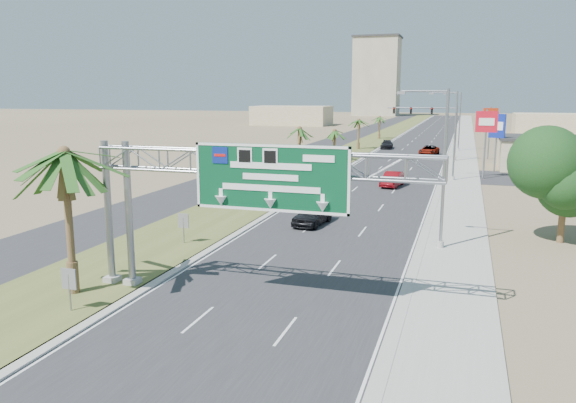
# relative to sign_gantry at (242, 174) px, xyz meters

# --- Properties ---
(road) EXTENTS (12.00, 300.00, 0.02)m
(road) POSITION_rel_sign_gantry_xyz_m (1.06, 100.07, -6.05)
(road) COLOR #28282B
(road) RESTS_ON ground
(sidewalk_right) EXTENTS (4.00, 300.00, 0.10)m
(sidewalk_right) POSITION_rel_sign_gantry_xyz_m (9.56, 100.07, -6.01)
(sidewalk_right) COLOR #9E9B93
(sidewalk_right) RESTS_ON ground
(median_grass) EXTENTS (7.00, 300.00, 0.12)m
(median_grass) POSITION_rel_sign_gantry_xyz_m (-8.94, 100.07, -6.00)
(median_grass) COLOR #505E29
(median_grass) RESTS_ON ground
(opposing_road) EXTENTS (8.00, 300.00, 0.02)m
(opposing_road) POSITION_rel_sign_gantry_xyz_m (-15.94, 100.07, -6.05)
(opposing_road) COLOR #28282B
(opposing_road) RESTS_ON ground
(sign_gantry) EXTENTS (16.75, 1.24, 7.50)m
(sign_gantry) POSITION_rel_sign_gantry_xyz_m (0.00, 0.00, 0.00)
(sign_gantry) COLOR gray
(sign_gantry) RESTS_ON ground
(palm_near) EXTENTS (5.70, 5.70, 8.35)m
(palm_near) POSITION_rel_sign_gantry_xyz_m (-8.14, -1.93, 0.87)
(palm_near) COLOR brown
(palm_near) RESTS_ON ground
(palm_row_b) EXTENTS (3.99, 3.99, 5.95)m
(palm_row_b) POSITION_rel_sign_gantry_xyz_m (-8.44, 22.07, -1.16)
(palm_row_b) COLOR brown
(palm_row_b) RESTS_ON ground
(palm_row_c) EXTENTS (3.99, 3.99, 6.75)m
(palm_row_c) POSITION_rel_sign_gantry_xyz_m (-8.44, 38.07, -0.39)
(palm_row_c) COLOR brown
(palm_row_c) RESTS_ON ground
(palm_row_d) EXTENTS (3.99, 3.99, 5.45)m
(palm_row_d) POSITION_rel_sign_gantry_xyz_m (-8.44, 56.07, -1.64)
(palm_row_d) COLOR brown
(palm_row_d) RESTS_ON ground
(palm_row_e) EXTENTS (3.99, 3.99, 6.15)m
(palm_row_e) POSITION_rel_sign_gantry_xyz_m (-8.44, 75.07, -0.97)
(palm_row_e) COLOR brown
(palm_row_e) RESTS_ON ground
(palm_row_f) EXTENTS (3.99, 3.99, 5.75)m
(palm_row_f) POSITION_rel_sign_gantry_xyz_m (-8.44, 100.07, -1.35)
(palm_row_f) COLOR brown
(palm_row_f) RESTS_ON ground
(streetlight_near) EXTENTS (3.27, 0.44, 10.00)m
(streetlight_near) POSITION_rel_sign_gantry_xyz_m (8.36, 12.07, -1.36)
(streetlight_near) COLOR gray
(streetlight_near) RESTS_ON ground
(streetlight_mid) EXTENTS (3.27, 0.44, 10.00)m
(streetlight_mid) POSITION_rel_sign_gantry_xyz_m (8.36, 42.07, -1.36)
(streetlight_mid) COLOR gray
(streetlight_mid) RESTS_ON ground
(streetlight_far) EXTENTS (3.27, 0.44, 10.00)m
(streetlight_far) POSITION_rel_sign_gantry_xyz_m (8.36, 78.07, -1.36)
(streetlight_far) COLOR gray
(streetlight_far) RESTS_ON ground
(signal_mast) EXTENTS (10.28, 0.71, 8.00)m
(signal_mast) POSITION_rel_sign_gantry_xyz_m (6.23, 62.05, -1.21)
(signal_mast) COLOR gray
(signal_mast) RESTS_ON ground
(store_building) EXTENTS (18.00, 10.00, 4.00)m
(store_building) POSITION_rel_sign_gantry_xyz_m (23.06, 56.07, -4.06)
(store_building) COLOR tan
(store_building) RESTS_ON ground
(oak_near) EXTENTS (4.50, 4.50, 6.80)m
(oak_near) POSITION_rel_sign_gantry_xyz_m (16.06, 16.07, -1.53)
(oak_near) COLOR brown
(oak_near) RESTS_ON ground
(median_signback_a) EXTENTS (0.75, 0.08, 2.08)m
(median_signback_a) POSITION_rel_sign_gantry_xyz_m (-6.74, -3.93, -4.61)
(median_signback_a) COLOR gray
(median_signback_a) RESTS_ON ground
(median_signback_b) EXTENTS (0.75, 0.08, 2.08)m
(median_signback_b) POSITION_rel_sign_gantry_xyz_m (-7.44, 8.07, -4.61)
(median_signback_b) COLOR gray
(median_signback_b) RESTS_ON ground
(tower_distant) EXTENTS (20.00, 16.00, 35.00)m
(tower_distant) POSITION_rel_sign_gantry_xyz_m (-30.94, 240.07, 11.44)
(tower_distant) COLOR #9E9177
(tower_distant) RESTS_ON ground
(building_distant_left) EXTENTS (24.00, 14.00, 6.00)m
(building_distant_left) POSITION_rel_sign_gantry_xyz_m (-43.94, 150.07, -3.06)
(building_distant_left) COLOR tan
(building_distant_left) RESTS_ON ground
(building_distant_right) EXTENTS (20.00, 12.00, 5.00)m
(building_distant_right) POSITION_rel_sign_gantry_xyz_m (31.06, 130.07, -3.56)
(building_distant_right) COLOR tan
(building_distant_right) RESTS_ON ground
(car_left_lane) EXTENTS (2.44, 4.93, 1.61)m
(car_left_lane) POSITION_rel_sign_gantry_xyz_m (-0.94, 16.18, -5.25)
(car_left_lane) COLOR black
(car_left_lane) RESTS_ON ground
(car_mid_lane) EXTENTS (2.26, 4.92, 1.56)m
(car_mid_lane) POSITION_rel_sign_gantry_xyz_m (2.56, 35.86, -5.28)
(car_mid_lane) COLOR maroon
(car_mid_lane) RESTS_ON ground
(car_right_lane) EXTENTS (3.20, 5.85, 1.55)m
(car_right_lane) POSITION_rel_sign_gantry_xyz_m (4.21, 68.99, -5.28)
(car_right_lane) COLOR gray
(car_right_lane) RESTS_ON ground
(car_far) EXTENTS (2.34, 5.14, 1.46)m
(car_far) POSITION_rel_sign_gantry_xyz_m (-3.83, 78.41, -5.33)
(car_far) COLOR black
(car_far) RESTS_ON ground
(pole_sign_red_near) EXTENTS (2.40, 0.35, 7.99)m
(pole_sign_red_near) POSITION_rel_sign_gantry_xyz_m (11.89, 44.70, 0.14)
(pole_sign_red_near) COLOR gray
(pole_sign_red_near) RESTS_ON ground
(pole_sign_blue) EXTENTS (1.99, 0.95, 7.46)m
(pole_sign_blue) POSITION_rel_sign_gantry_xyz_m (13.41, 51.93, -0.58)
(pole_sign_blue) COLOR gray
(pole_sign_blue) RESTS_ON ground
(pole_sign_red_far) EXTENTS (2.18, 0.99, 7.86)m
(pole_sign_red_far) POSITION_rel_sign_gantry_xyz_m (13.05, 66.00, 0.13)
(pole_sign_red_far) COLOR gray
(pole_sign_red_far) RESTS_ON ground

